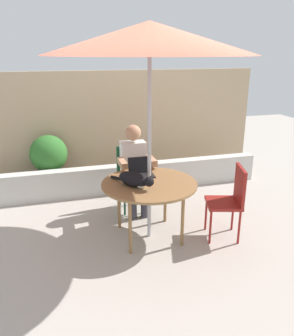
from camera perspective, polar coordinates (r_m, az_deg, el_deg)
The scene contains 11 objects.
ground_plane at distance 4.36m, azimuth 0.36°, elevation -11.22°, with size 14.00×14.00×0.00m, color #ADA399.
fence_back at distance 6.04m, azimuth -5.47°, elevation 6.97°, with size 5.14×0.08×1.89m, color tan.
planter_wall_low at distance 5.58m, azimuth -3.90°, elevation -1.72°, with size 4.63×0.20×0.45m, color beige.
patio_table at distance 4.07m, azimuth 0.38°, elevation -3.12°, with size 1.14×1.14×0.71m.
patio_umbrella at distance 3.77m, azimuth 0.44°, elevation 20.82°, with size 2.25×2.25×2.49m.
chair_occupied at distance 4.92m, azimuth -2.53°, elevation -0.68°, with size 0.40×0.40×0.91m.
chair_empty at distance 4.23m, azimuth 13.83°, elevation -4.65°, with size 0.50×0.50×0.91m.
person_seated at distance 4.72m, azimuth -2.11°, elevation 0.62°, with size 0.48×0.48×1.25m.
laptop at distance 4.28m, azimuth -1.04°, elevation -0.34°, with size 0.31×0.26×0.21m.
cat at distance 3.91m, azimuth -2.02°, elevation -1.96°, with size 0.41×0.56×0.17m.
potted_plant_near_fence at distance 5.77m, azimuth -16.02°, elevation 1.48°, with size 0.60×0.60×0.92m.
Camera 1 is at (-1.05, -3.62, 2.19)m, focal length 36.54 mm.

